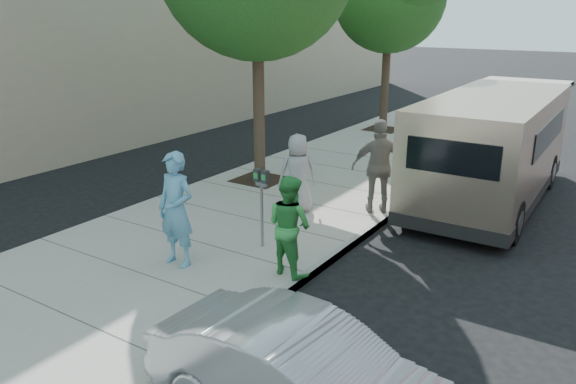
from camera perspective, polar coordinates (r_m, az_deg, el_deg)
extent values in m
plane|color=black|center=(11.20, -0.46, -4.26)|extent=(120.00, 120.00, 0.00)
cube|color=gray|center=(11.72, -4.55, -2.90)|extent=(5.00, 60.00, 0.15)
cube|color=gray|center=(10.51, 6.13, -5.47)|extent=(0.12, 60.00, 0.16)
cube|color=black|center=(14.25, -2.86, 1.29)|extent=(1.20, 1.20, 0.01)
cylinder|color=#38281E|center=(13.82, -2.99, 9.16)|extent=(0.28, 0.28, 3.96)
cube|color=black|center=(20.71, 9.60, 6.32)|extent=(1.20, 1.20, 0.01)
cylinder|color=#38281E|center=(20.43, 9.85, 11.15)|extent=(0.28, 0.28, 3.52)
cylinder|color=gray|center=(10.05, -2.66, -2.51)|extent=(0.06, 0.06, 1.15)
cube|color=gray|center=(9.85, -2.71, 0.84)|extent=(0.23, 0.08, 0.08)
cube|color=#2D2D30|center=(9.87, -3.11, 1.72)|extent=(0.13, 0.11, 0.23)
cube|color=#2D2D30|center=(9.76, -2.33, 1.55)|extent=(0.13, 0.11, 0.23)
cube|color=beige|center=(13.37, 19.94, 4.42)|extent=(2.32, 6.09, 2.24)
cube|color=beige|center=(16.67, 22.35, 4.69)|extent=(2.07, 0.64, 0.95)
cube|color=black|center=(10.40, 16.33, 3.36)|extent=(1.69, 0.04, 0.62)
cylinder|color=black|center=(15.70, 17.76, 3.04)|extent=(0.30, 0.86, 0.85)
cylinder|color=black|center=(15.35, 24.86, 1.90)|extent=(0.30, 0.86, 0.85)
cylinder|color=black|center=(11.90, 12.51, -1.15)|extent=(0.30, 0.86, 0.85)
cylinder|color=black|center=(11.44, 21.82, -2.83)|extent=(0.30, 0.86, 0.85)
imported|color=#A4A5AB|center=(6.12, 1.78, -18.56)|extent=(3.65, 1.42, 1.18)
imported|color=#5799BA|center=(9.39, -11.29, -1.77)|extent=(0.71, 0.47, 1.94)
imported|color=green|center=(8.96, 0.14, -3.40)|extent=(0.91, 0.77, 1.64)
imported|color=gray|center=(11.74, 1.00, 1.90)|extent=(0.96, 0.95, 1.68)
imported|color=slate|center=(11.81, 9.30, 2.54)|extent=(1.25, 1.00, 1.99)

